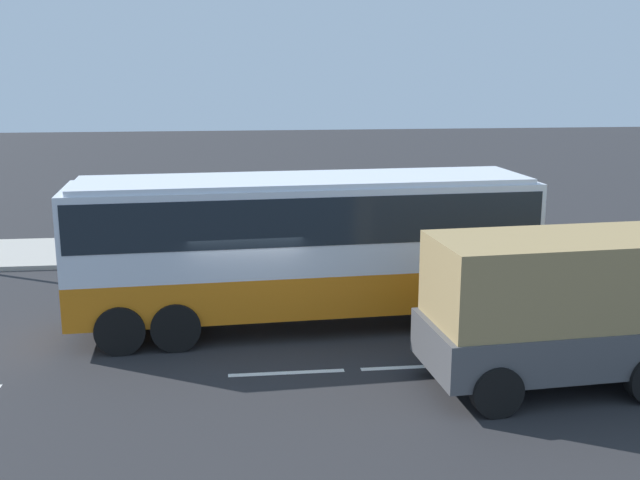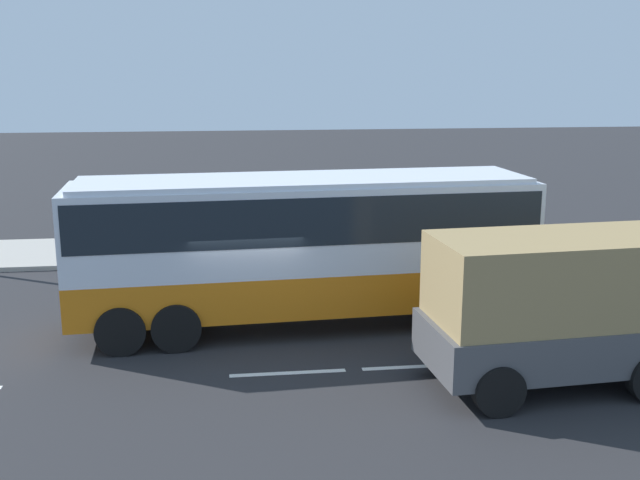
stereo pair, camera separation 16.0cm
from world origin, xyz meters
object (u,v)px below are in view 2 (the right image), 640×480
Objects in this scene: cargo_truck at (623,301)px; pedestrian_at_crossing at (421,220)px; coach_bus at (304,235)px; pedestrian_near_curb at (265,224)px.

cargo_truck reaches higher than pedestrian_at_crossing.
coach_bus is at bearing -142.42° from pedestrian_at_crossing.
pedestrian_at_crossing is (-1.11, 11.34, -0.59)m from cargo_truck.
pedestrian_near_curb is 5.44m from pedestrian_at_crossing.
coach_bus is 1.31× the size of cargo_truck.
cargo_truck is 11.41m from pedestrian_at_crossing.
cargo_truck is 4.84× the size of pedestrian_near_curb.
coach_bus is at bearing 141.74° from cargo_truck.
coach_bus is 8.84m from pedestrian_at_crossing.
coach_bus is 6.78m from pedestrian_near_curb.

